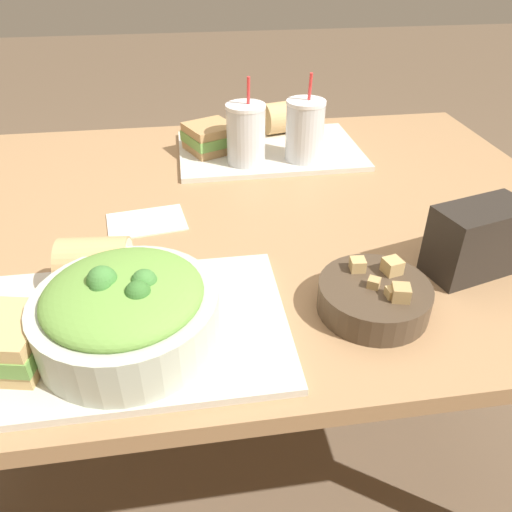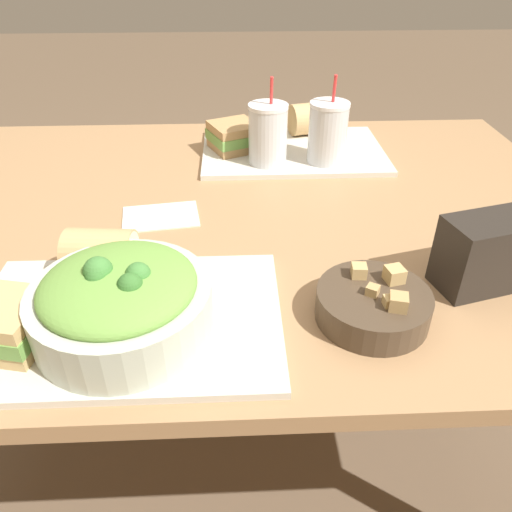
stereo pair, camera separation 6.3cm
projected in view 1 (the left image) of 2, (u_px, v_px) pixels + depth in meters
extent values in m
plane|color=brown|center=(235.00, 432.00, 1.40)|extent=(12.00, 12.00, 0.00)
cube|color=#A37A51|center=(227.00, 217.00, 1.01)|extent=(1.43, 1.02, 0.03)
cylinder|color=#A37A51|center=(413.00, 229.00, 1.65)|extent=(0.06, 0.06, 0.68)
cube|color=beige|center=(130.00, 329.00, 0.70)|extent=(0.44, 0.30, 0.01)
cube|color=beige|center=(269.00, 150.00, 1.24)|extent=(0.44, 0.30, 0.01)
cylinder|color=beige|center=(127.00, 318.00, 0.66)|extent=(0.24, 0.24, 0.07)
ellipsoid|color=#6B9E42|center=(123.00, 294.00, 0.64)|extent=(0.21, 0.21, 0.05)
sphere|color=#427F38|center=(102.00, 281.00, 0.62)|extent=(0.04, 0.04, 0.04)
sphere|color=#38702D|center=(102.00, 287.00, 0.62)|extent=(0.03, 0.03, 0.03)
sphere|color=#38702D|center=(138.00, 293.00, 0.61)|extent=(0.03, 0.03, 0.03)
sphere|color=#427F38|center=(144.00, 282.00, 0.63)|extent=(0.03, 0.03, 0.03)
cube|color=beige|center=(131.00, 293.00, 0.62)|extent=(0.06, 0.05, 0.01)
cube|color=beige|center=(135.00, 273.00, 0.66)|extent=(0.06, 0.05, 0.01)
cylinder|color=#473828|center=(374.00, 298.00, 0.73)|extent=(0.16, 0.16, 0.05)
cylinder|color=brown|center=(375.00, 288.00, 0.72)|extent=(0.15, 0.15, 0.01)
cube|color=tan|center=(392.00, 267.00, 0.74)|extent=(0.03, 0.03, 0.03)
cube|color=tan|center=(401.00, 294.00, 0.69)|extent=(0.03, 0.03, 0.02)
cube|color=tan|center=(374.00, 284.00, 0.71)|extent=(0.02, 0.02, 0.02)
cube|color=tan|center=(358.00, 265.00, 0.75)|extent=(0.02, 0.02, 0.02)
cube|color=tan|center=(392.00, 293.00, 0.69)|extent=(0.02, 0.02, 0.02)
cube|color=tan|center=(5.00, 353.00, 0.64)|extent=(0.13, 0.12, 0.02)
cube|color=#6B9E47|center=(0.00, 341.00, 0.63)|extent=(0.14, 0.12, 0.02)
cylinder|color=tan|center=(95.00, 263.00, 0.75)|extent=(0.11, 0.09, 0.08)
cylinder|color=beige|center=(128.00, 262.00, 0.76)|extent=(0.01, 0.07, 0.07)
cube|color=tan|center=(211.00, 146.00, 1.22)|extent=(0.14, 0.14, 0.02)
cube|color=#6B9E47|center=(210.00, 138.00, 1.21)|extent=(0.14, 0.14, 0.02)
cube|color=tan|center=(210.00, 129.00, 1.20)|extent=(0.14, 0.14, 0.02)
cylinder|color=tan|center=(281.00, 117.00, 1.31)|extent=(0.11, 0.10, 0.08)
cylinder|color=beige|center=(296.00, 115.00, 1.32)|extent=(0.02, 0.07, 0.07)
cylinder|color=silver|center=(246.00, 136.00, 1.13)|extent=(0.09, 0.09, 0.13)
cylinder|color=black|center=(246.00, 139.00, 1.13)|extent=(0.08, 0.08, 0.10)
cylinder|color=white|center=(246.00, 106.00, 1.09)|extent=(0.09, 0.09, 0.01)
cylinder|color=red|center=(248.00, 92.00, 1.08)|extent=(0.01, 0.02, 0.07)
cylinder|color=silver|center=(305.00, 132.00, 1.15)|extent=(0.09, 0.09, 0.13)
cylinder|color=#701E47|center=(304.00, 135.00, 1.15)|extent=(0.08, 0.08, 0.11)
cylinder|color=white|center=(306.00, 102.00, 1.11)|extent=(0.09, 0.09, 0.01)
cylinder|color=red|center=(310.00, 88.00, 1.09)|extent=(0.01, 0.02, 0.07)
cube|color=#28231E|center=(477.00, 240.00, 0.80)|extent=(0.17, 0.11, 0.12)
cube|color=silver|center=(146.00, 222.00, 0.96)|extent=(0.16, 0.12, 0.00)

